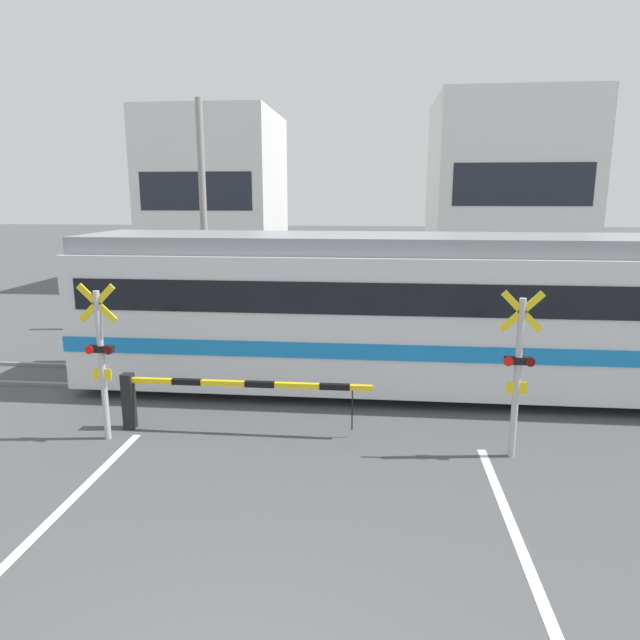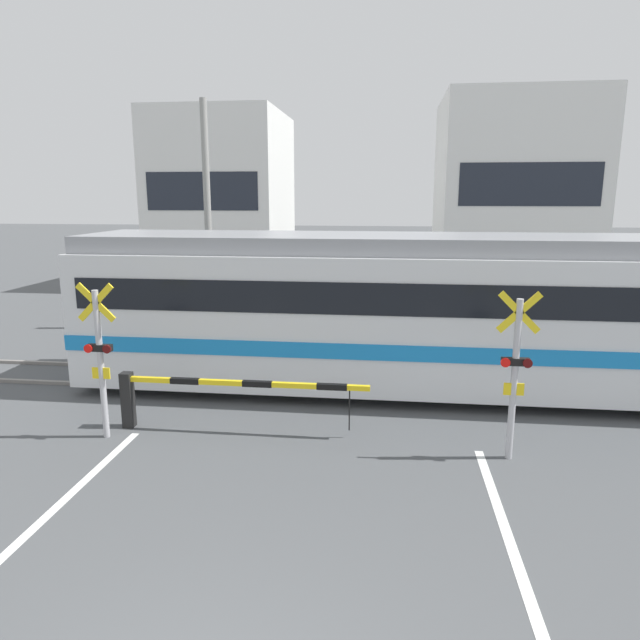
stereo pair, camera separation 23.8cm
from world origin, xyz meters
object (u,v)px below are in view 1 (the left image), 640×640
(pedestrian, at_px, (306,305))
(crossing_barrier_near, at_px, (197,392))
(crossing_barrier_far, at_px, (405,327))
(crossing_signal_left, at_px, (101,356))
(commuter_train, at_px, (466,309))
(crossing_signal_right, at_px, (518,368))

(pedestrian, bearing_deg, crossing_barrier_near, -98.76)
(pedestrian, bearing_deg, crossing_barrier_far, -27.91)
(crossing_signal_left, bearing_deg, commuter_train, 26.69)
(crossing_barrier_far, distance_m, pedestrian, 3.27)
(crossing_barrier_near, xyz_separation_m, crossing_signal_right, (5.49, -0.50, 0.78))
(crossing_signal_right, height_order, pedestrian, crossing_signal_right)
(commuter_train, distance_m, pedestrian, 5.95)
(crossing_barrier_near, xyz_separation_m, pedestrian, (1.10, 7.15, 0.28))
(commuter_train, relative_size, crossing_barrier_near, 3.67)
(crossing_barrier_near, relative_size, crossing_signal_right, 1.64)
(crossing_signal_left, relative_size, crossing_signal_right, 1.00)
(commuter_train, distance_m, crossing_signal_right, 3.37)
(crossing_barrier_near, relative_size, pedestrian, 2.58)
(commuter_train, relative_size, crossing_barrier_far, 3.67)
(commuter_train, distance_m, crossing_barrier_near, 5.97)
(crossing_barrier_near, bearing_deg, pedestrian, 81.24)
(pedestrian, bearing_deg, crossing_signal_left, -108.85)
(commuter_train, height_order, crossing_barrier_far, commuter_train)
(crossing_barrier_near, bearing_deg, crossing_signal_right, -5.15)
(crossing_barrier_far, distance_m, crossing_signal_left, 8.26)
(crossing_barrier_far, relative_size, pedestrian, 2.58)
(crossing_signal_right, distance_m, pedestrian, 8.83)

